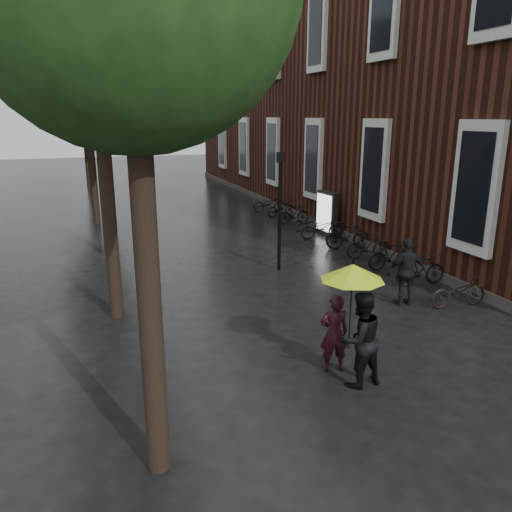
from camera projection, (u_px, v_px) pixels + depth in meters
name	position (u px, v px, depth m)	size (l,w,h in m)	color
ground	(433.00, 449.00, 7.60)	(120.00, 120.00, 0.00)	black
brick_building	(367.00, 95.00, 27.00)	(10.20, 33.20, 12.00)	#38160F
street_trees	(88.00, 76.00, 19.01)	(4.33, 34.03, 8.91)	black
person_burgundy	(334.00, 333.00, 9.77)	(0.58, 0.38, 1.58)	black
person_black	(360.00, 339.00, 9.19)	(0.90, 0.70, 1.84)	black
lime_umbrella	(353.00, 272.00, 9.11)	(1.21, 1.21, 1.77)	black
pedestrian_walking	(407.00, 272.00, 13.17)	(1.07, 0.45, 1.83)	black
parked_bicycles	(332.00, 231.00, 19.93)	(2.07, 15.07, 1.04)	black
ad_lightbox	(327.00, 214.00, 20.93)	(0.28, 1.23, 1.86)	black
lamp_post	(280.00, 200.00, 15.81)	(0.20, 0.20, 3.81)	black
cycle_sign	(112.00, 190.00, 22.24)	(0.14, 0.47, 2.58)	#262628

